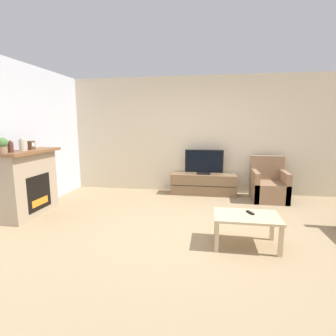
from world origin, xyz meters
The scene contains 13 objects.
ground_plane centered at (0.00, 0.00, 0.00)m, with size 24.00×24.00×0.00m, color #9E8460.
wall_back centered at (0.00, 2.43, 1.35)m, with size 12.00×0.06×2.70m.
wall_left centered at (-3.23, 0.00, 1.35)m, with size 0.06×12.00×2.70m.
fireplace centered at (-3.02, 0.25, 0.59)m, with size 0.48×1.23×1.17m.
mantel_vase_left centered at (-3.00, -0.12, 1.26)m, with size 0.09×0.09×0.19m.
mantel_vase_centre_left centered at (-3.00, 0.16, 1.27)m, with size 0.12×0.12×0.23m.
mantel_clock centered at (-3.00, 0.37, 1.24)m, with size 0.08×0.11×0.15m.
potted_plant centered at (-3.00, -0.28, 1.31)m, with size 0.15×0.15×0.24m.
tv_stand centered at (-0.01, 2.16, 0.24)m, with size 1.49×0.41×0.48m.
tv centered at (-0.01, 2.16, 0.74)m, with size 0.87×0.18×0.56m.
armchair centered at (1.38, 1.95, 0.30)m, with size 0.70×0.76×0.92m.
coffee_table centered at (0.63, -0.36, 0.36)m, with size 0.85×0.56×0.42m.
remote centered at (0.68, -0.28, 0.43)m, with size 0.10×0.15×0.02m.
Camera 1 is at (0.14, -3.80, 1.62)m, focal length 28.00 mm.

